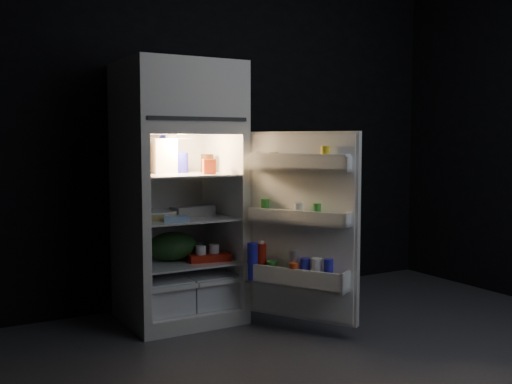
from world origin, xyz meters
TOP-DOWN VIEW (x-y plane):
  - floor at (0.00, 0.00)m, footprint 4.00×3.40m
  - wall_back at (0.00, 1.70)m, footprint 4.00×0.00m
  - refrigerator at (-0.56, 1.32)m, footprint 0.76×0.71m
  - fridge_door at (0.00, 0.63)m, footprint 0.53×0.72m
  - milk_jug at (-0.64, 1.37)m, footprint 0.16×0.16m
  - mayo_jar at (-0.51, 1.37)m, footprint 0.12×0.12m
  - jam_jar at (-0.32, 1.33)m, footprint 0.12×0.12m
  - amber_bottle at (-0.80, 1.33)m, footprint 0.11×0.11m
  - small_carton at (-0.40, 1.14)m, footprint 0.09×0.08m
  - egg_carton at (-0.46, 1.27)m, footprint 0.33×0.18m
  - pie at (-0.72, 1.31)m, footprint 0.40×0.40m
  - flat_package at (-0.67, 1.06)m, footprint 0.18×0.14m
  - wrapped_pkg at (-0.33, 1.45)m, footprint 0.14×0.12m
  - produce_bag at (-0.61, 1.29)m, footprint 0.38×0.33m
  - yogurt_tray at (-0.40, 1.15)m, footprint 0.31×0.20m
  - small_can_red at (-0.40, 1.46)m, footprint 0.08×0.08m
  - small_can_silver at (-0.36, 1.41)m, footprint 0.08×0.08m

SIDE VIEW (x-z plane):
  - floor at x=0.00m, z-range 0.00..0.00m
  - yogurt_tray at x=-0.40m, z-range 0.43..0.48m
  - small_can_red at x=-0.40m, z-range 0.43..0.52m
  - small_can_silver at x=-0.36m, z-range 0.43..0.52m
  - produce_bag at x=-0.61m, z-range 0.43..0.62m
  - fridge_door at x=0.00m, z-range 0.08..1.30m
  - pie at x=-0.72m, z-range 0.73..0.77m
  - flat_package at x=-0.67m, z-range 0.73..0.77m
  - wrapped_pkg at x=-0.33m, z-range 0.73..0.78m
  - egg_carton at x=-0.46m, z-range 0.73..0.80m
  - refrigerator at x=-0.56m, z-range 0.07..1.85m
  - small_carton at x=-0.40m, z-range 1.03..1.13m
  - jam_jar at x=-0.32m, z-range 1.03..1.16m
  - mayo_jar at x=-0.51m, z-range 1.03..1.17m
  - amber_bottle at x=-0.80m, z-range 1.03..1.25m
  - milk_jug at x=-0.64m, z-range 1.03..1.27m
  - wall_back at x=0.00m, z-range 0.00..2.70m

